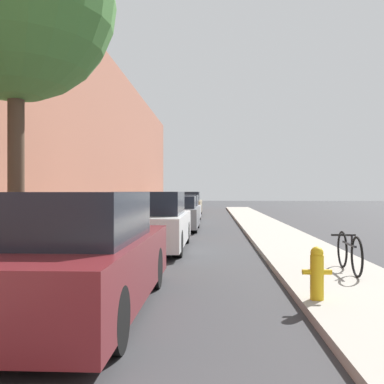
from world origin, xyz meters
name	(u,v)px	position (x,y,z in m)	size (l,w,h in m)	color
ground_plane	(192,236)	(0.00, 16.00, 0.00)	(120.00, 120.00, 0.00)	#333335
sidewalk_left	(109,234)	(-2.90, 16.00, 0.06)	(2.00, 52.00, 0.12)	#9E998E
sidewalk_right	(276,234)	(2.90, 16.00, 0.06)	(2.00, 52.00, 0.12)	#9E998E
building_facade_left	(71,127)	(-4.25, 16.00, 3.83)	(0.70, 52.00, 7.65)	#9E604C
parked_car_maroon	(75,256)	(-0.99, 5.93, 0.72)	(1.82, 4.69, 1.53)	black
parked_car_white	(152,222)	(-0.86, 12.22, 0.72)	(1.79, 4.68, 1.53)	black
parked_car_grey	(174,214)	(-0.79, 18.16, 0.65)	(1.90, 3.92, 1.36)	black
parked_car_silver	(182,209)	(-0.86, 23.41, 0.64)	(1.84, 4.42, 1.36)	black
parked_car_champagne	(187,204)	(-0.94, 29.49, 0.72)	(1.79, 4.60, 1.53)	black
street_tree_near	(16,2)	(-2.41, 7.41, 4.58)	(3.20, 3.20, 6.08)	#4C3A2B
fire_hydrant	(317,272)	(2.12, 6.28, 0.48)	(0.38, 0.18, 0.70)	gold
bicycle	(349,252)	(3.14, 8.34, 0.47)	(0.44, 1.67, 0.68)	black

